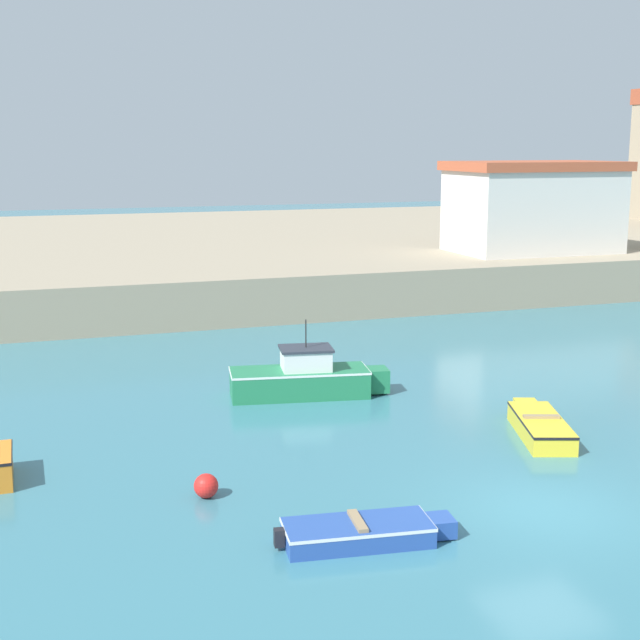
% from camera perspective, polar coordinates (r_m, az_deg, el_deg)
% --- Properties ---
extents(ground_plane, '(200.00, 200.00, 0.00)m').
position_cam_1_polar(ground_plane, '(20.82, 14.20, -11.62)').
color(ground_plane, teal).
extents(quay_seawall, '(120.00, 40.00, 2.15)m').
position_cam_1_polar(quay_seawall, '(58.90, -8.10, 4.36)').
color(quay_seawall, gray).
rests_on(quay_seawall, ground).
extents(dinghy_yellow_0, '(2.20, 3.93, 0.62)m').
position_cam_1_polar(dinghy_yellow_0, '(25.60, 13.89, -6.55)').
color(dinghy_yellow_0, yellow).
rests_on(dinghy_yellow_0, ground).
extents(dinghy_blue_2, '(3.76, 1.56, 0.52)m').
position_cam_1_polar(dinghy_blue_2, '(18.56, 2.74, -13.35)').
color(dinghy_blue_2, '#284C9E').
rests_on(dinghy_blue_2, ground).
extents(motorboat_green_3, '(5.24, 2.30, 2.50)m').
position_cam_1_polar(motorboat_green_3, '(28.62, -0.99, -3.73)').
color(motorboat_green_3, '#237A4C').
rests_on(motorboat_green_3, ground).
extents(mooring_buoy, '(0.56, 0.56, 0.56)m').
position_cam_1_polar(mooring_buoy, '(20.85, -7.30, -10.48)').
color(mooring_buoy, red).
rests_on(mooring_buoy, ground).
extents(harbor_shed_near_wharf, '(8.97, 5.59, 4.90)m').
position_cam_1_polar(harbor_shed_near_wharf, '(50.38, 13.47, 7.09)').
color(harbor_shed_near_wharf, silver).
rests_on(harbor_shed_near_wharf, quay_seawall).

